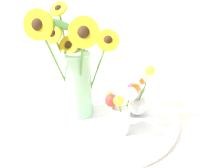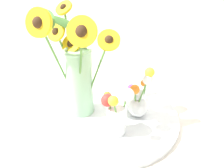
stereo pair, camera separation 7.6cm
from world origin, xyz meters
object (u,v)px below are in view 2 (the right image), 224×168
object	(u,v)px
serving_tray	(112,116)
vase_small_center	(117,113)
mason_jar_sunflowers	(77,71)
vase_bulb_right	(139,100)

from	to	relation	value
serving_tray	vase_small_center	world-z (taller)	vase_small_center
mason_jar_sunflowers	vase_bulb_right	xyz separation A→B (m)	(0.22, 0.04, -0.10)
serving_tray	mason_jar_sunflowers	xyz separation A→B (m)	(-0.12, -0.02, 0.18)
mason_jar_sunflowers	vase_bulb_right	distance (m)	0.24
serving_tray	vase_bulb_right	xyz separation A→B (m)	(0.09, 0.02, 0.08)
mason_jar_sunflowers	vase_small_center	size ratio (longest dim) A/B	2.40
vase_small_center	vase_bulb_right	world-z (taller)	vase_bulb_right
vase_small_center	vase_bulb_right	xyz separation A→B (m)	(0.05, 0.11, -0.01)
serving_tray	mason_jar_sunflowers	size ratio (longest dim) A/B	1.26
serving_tray	mason_jar_sunflowers	distance (m)	0.22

